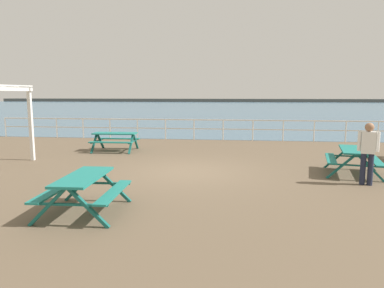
{
  "coord_description": "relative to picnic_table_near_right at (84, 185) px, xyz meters",
  "views": [
    {
      "loc": [
        1.43,
        -10.72,
        2.41
      ],
      "look_at": [
        0.03,
        0.5,
        0.8
      ],
      "focal_mm": 33.15,
      "sensor_mm": 36.0,
      "label": 1
    }
  ],
  "objects": [
    {
      "name": "seaward_railing",
      "position": [
        1.61,
        11.82,
        0.15
      ],
      "size": [
        23.07,
        0.07,
        1.08
      ],
      "color": "white",
      "rests_on": "ground"
    },
    {
      "name": "distant_shoreline",
      "position": [
        1.61,
        99.82,
        -0.58
      ],
      "size": [
        142.0,
        6.0,
        1.8
      ],
      "primitive_type": "cube",
      "color": "#4C4C47",
      "rests_on": "ground"
    },
    {
      "name": "picnic_table_far_left",
      "position": [
        -2.03,
        7.68,
        0.0
      ],
      "size": [
        1.85,
        1.6,
        0.8
      ],
      "rotation": [
        0.0,
        0.0,
        0.04
      ],
      "color": "#1E7A70",
      "rests_on": "ground"
    },
    {
      "name": "visitor",
      "position": [
        6.5,
        3.05,
        0.36
      ],
      "size": [
        0.51,
        0.31,
        1.66
      ],
      "rotation": [
        0.0,
        0.0,
        1.28
      ],
      "color": "#1E2338",
      "rests_on": "ground"
    },
    {
      "name": "ground_plane",
      "position": [
        1.61,
        4.07,
        -0.68
      ],
      "size": [
        30.0,
        24.0,
        0.2
      ],
      "primitive_type": "cube",
      "color": "brown"
    },
    {
      "name": "picnic_table_mid_centre",
      "position": [
        6.54,
        4.32,
        0.0
      ],
      "size": [
        1.83,
        2.06,
        0.8
      ],
      "rotation": [
        0.0,
        0.0,
        1.37
      ],
      "color": "#1E7A70",
      "rests_on": "ground"
    },
    {
      "name": "picnic_table_near_right",
      "position": [
        0.0,
        0.0,
        0.0
      ],
      "size": [
        1.62,
        1.87,
        0.8
      ],
      "rotation": [
        0.0,
        0.0,
        1.62
      ],
      "color": "#1E7A70",
      "rests_on": "ground"
    },
    {
      "name": "sea_band",
      "position": [
        1.61,
        56.82,
        -0.58
      ],
      "size": [
        142.0,
        90.0,
        0.01
      ],
      "primitive_type": "cube",
      "color": "#476B84",
      "rests_on": "ground"
    }
  ]
}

